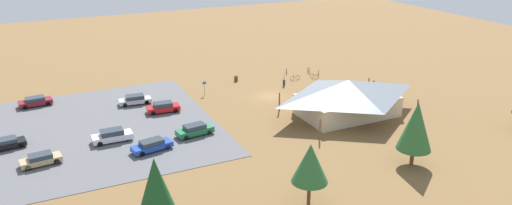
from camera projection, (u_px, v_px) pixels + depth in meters
The scene contains 26 objects.
ground at pixel (270, 96), 74.55m from camera, with size 160.00×160.00×0.00m, color brown.
parking_lot_asphalt at pixel (86, 131), 62.16m from camera, with size 32.22×31.21×0.05m, color #56565B.
bike_pavilion at pixel (348, 95), 66.42m from camera, with size 15.94×10.93×5.02m.
trash_bin at pixel (236, 78), 81.43m from camera, with size 0.60×0.60×0.90m, color brown.
lot_sign at pixel (204, 86), 74.70m from camera, with size 0.56×0.08×2.20m.
pine_far_east at pixel (156, 185), 40.86m from camera, with size 3.20×3.20×6.91m.
pine_west at pixel (416, 126), 52.00m from camera, with size 3.74×3.74×7.34m.
pine_east at pixel (310, 163), 44.79m from camera, with size 3.47×3.47×6.19m.
bicycle_yellow_lone_east at pixel (341, 86), 78.08m from camera, with size 1.41×1.02×0.85m.
bicycle_purple_yard_front at pixel (286, 71), 85.43m from camera, with size 0.80×1.51×0.81m.
bicycle_red_yard_left at pixel (309, 71), 85.86m from camera, with size 0.61×1.70×0.89m.
bicycle_silver_edge_south at pixel (314, 90), 76.28m from camera, with size 1.72×0.48×0.81m.
bicycle_teal_mid_cluster at pixel (318, 73), 84.32m from camera, with size 1.05×1.42×0.84m.
bicycle_blue_trailside at pixel (295, 78), 81.91m from camera, with size 1.79×0.48×0.92m.
bicycle_orange_near_sign at pixel (314, 76), 82.73m from camera, with size 0.75×1.58×0.85m.
car_black_second_row at pixel (6, 143), 57.13m from camera, with size 4.50×2.39×1.24m.
car_blue_end_stall at pixel (152, 145), 56.58m from camera, with size 4.94×2.55×1.32m.
car_silver_inner_stall at pixel (135, 100), 71.00m from camera, with size 4.72×2.18×1.35m.
car_white_near_entry at pixel (112, 136), 58.93m from camera, with size 4.74×1.86×1.51m.
car_maroon_mid_lot at pixel (35, 101), 70.33m from camera, with size 4.66×2.32×1.31m.
car_tan_far_end at pixel (41, 159), 53.32m from camera, with size 4.42×2.20×1.27m.
car_green_by_curb at pixel (195, 130), 60.66m from camera, with size 4.81×2.29×1.42m.
car_red_back_corner at pixel (163, 107), 68.01m from camera, with size 4.67×2.25×1.43m.
visitor_at_bikes at pixel (284, 80), 79.17m from camera, with size 0.38×0.40×1.82m.
visitor_crossing_yard at pixel (374, 85), 76.79m from camera, with size 0.37×0.36×1.78m.
visitor_near_lot at pixel (375, 92), 73.67m from camera, with size 0.40×0.39×1.77m.
Camera 1 is at (32.36, 62.31, 25.17)m, focal length 34.22 mm.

